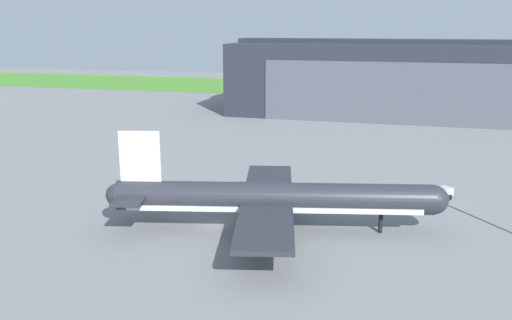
% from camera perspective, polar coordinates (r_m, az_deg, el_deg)
% --- Properties ---
extents(ground_plane, '(440.00, 440.00, 0.00)m').
position_cam_1_polar(ground_plane, '(71.81, -4.32, -7.04)').
color(ground_plane, slate).
extents(grass_field_strip, '(440.00, 56.00, 0.08)m').
position_cam_1_polar(grass_field_strip, '(225.17, 9.44, 7.37)').
color(grass_field_strip, '#4A892F').
rests_on(grass_field_strip, ground_plane).
extents(maintenance_hangar, '(103.55, 38.52, 21.63)m').
position_cam_1_polar(maintenance_hangar, '(165.58, 16.18, 8.21)').
color(maintenance_hangar, '#232833').
rests_on(maintenance_hangar, ground_plane).
extents(airliner_near_left, '(42.64, 33.61, 12.92)m').
position_cam_1_polar(airliner_near_left, '(69.01, 1.82, -4.08)').
color(airliner_near_left, '#282B33').
rests_on(airliner_near_left, ground_plane).
extents(ops_van, '(4.50, 4.72, 2.07)m').
position_cam_1_polar(ops_van, '(86.24, 18.64, -3.32)').
color(ops_van, '#B7BCC6').
rests_on(ops_van, ground_plane).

